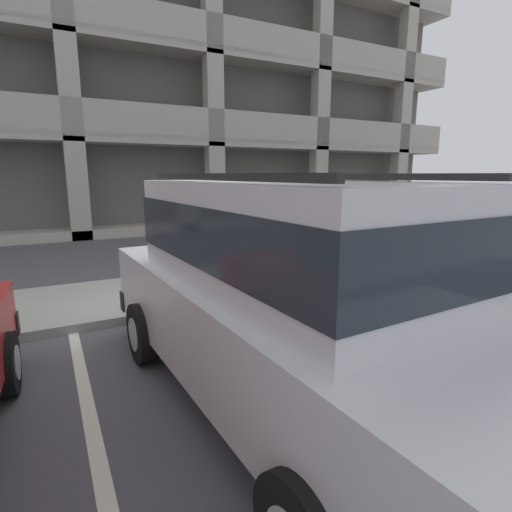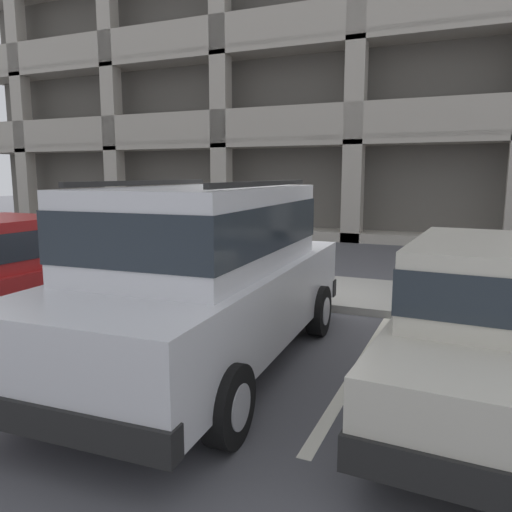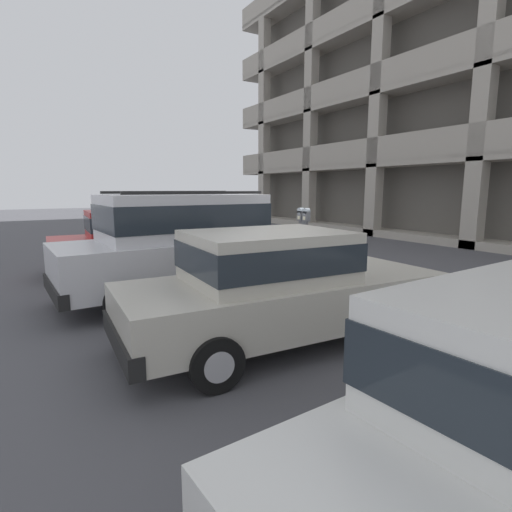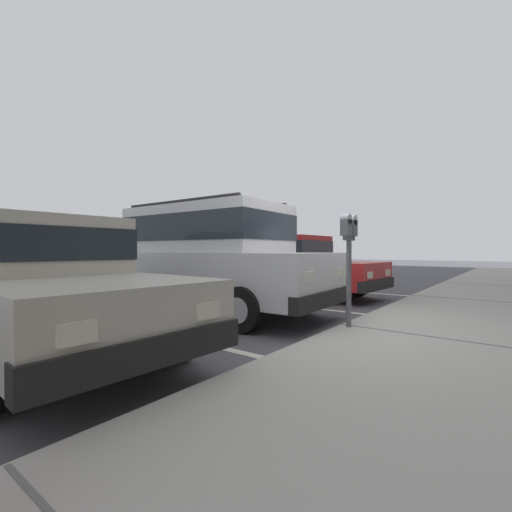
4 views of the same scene
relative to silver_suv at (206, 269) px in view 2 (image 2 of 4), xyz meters
name	(u,v)px [view 2 (image 2 of 4)]	position (x,y,z in m)	size (l,w,h in m)	color
ground_plane	(282,314)	(-0.02, 2.44, -1.14)	(80.00, 80.00, 0.10)	#4C4C51
sidewalk	(307,289)	(-0.02, 3.74, -1.03)	(40.00, 2.20, 0.12)	#9E9B93
parking_stall_lines	(367,354)	(1.57, 1.04, -1.08)	(12.85, 4.80, 0.01)	silver
silver_suv	(206,269)	(0.00, 0.00, 0.00)	(2.17, 4.86, 2.03)	silver
dark_hatchback	(503,319)	(2.92, 0.21, -0.27)	(2.00, 4.56, 1.54)	beige
parking_meter_near	(296,228)	(0.06, 2.79, 0.18)	(0.35, 0.12, 1.54)	#595B60
parking_garage	(386,72)	(-0.84, 16.06, 4.95)	(32.00, 10.00, 13.25)	#5C5851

